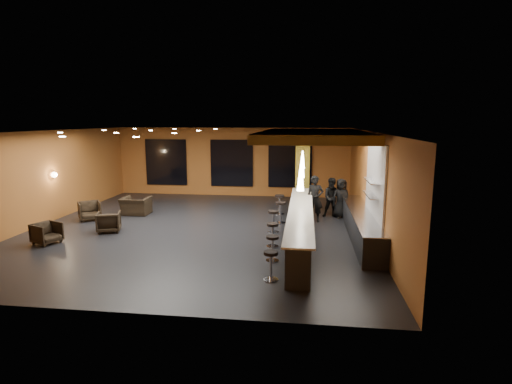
# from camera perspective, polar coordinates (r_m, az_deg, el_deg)

# --- Properties ---
(floor) EXTENTS (12.00, 13.00, 0.10)m
(floor) POSITION_cam_1_polar(r_m,az_deg,el_deg) (14.76, -8.00, -5.34)
(floor) COLOR black
(floor) RESTS_ON ground
(ceiling) EXTENTS (12.00, 13.00, 0.10)m
(ceiling) POSITION_cam_1_polar(r_m,az_deg,el_deg) (14.23, -8.37, 8.77)
(ceiling) COLOR black
(wall_back) EXTENTS (12.00, 0.10, 3.50)m
(wall_back) POSITION_cam_1_polar(r_m,az_deg,el_deg) (20.72, -3.43, 4.32)
(wall_back) COLOR #A05923
(wall_back) RESTS_ON floor
(wall_front) EXTENTS (12.00, 0.10, 3.50)m
(wall_front) POSITION_cam_1_polar(r_m,az_deg,el_deg) (8.38, -20.01, -5.23)
(wall_front) COLOR #A05923
(wall_front) RESTS_ON floor
(wall_left) EXTENTS (0.10, 13.00, 3.50)m
(wall_left) POSITION_cam_1_polar(r_m,az_deg,el_deg) (17.00, -28.27, 1.79)
(wall_left) COLOR #A05923
(wall_left) RESTS_ON floor
(wall_right) EXTENTS (0.10, 13.00, 3.50)m
(wall_right) POSITION_cam_1_polar(r_m,az_deg,el_deg) (14.07, 16.34, 1.08)
(wall_right) COLOR #A05923
(wall_right) RESTS_ON floor
(wood_soffit) EXTENTS (3.60, 8.00, 0.28)m
(wood_soffit) POSITION_cam_1_polar(r_m,az_deg,el_deg) (14.73, 8.07, 8.09)
(wood_soffit) COLOR olive
(wood_soffit) RESTS_ON ceiling
(window_left) EXTENTS (2.20, 0.06, 2.40)m
(window_left) POSITION_cam_1_polar(r_m,az_deg,el_deg) (21.54, -12.71, 4.18)
(window_left) COLOR black
(window_left) RESTS_ON wall_back
(window_center) EXTENTS (2.20, 0.06, 2.40)m
(window_center) POSITION_cam_1_polar(r_m,az_deg,el_deg) (20.62, -3.49, 4.15)
(window_center) COLOR black
(window_center) RESTS_ON wall_back
(window_right) EXTENTS (2.20, 0.06, 2.40)m
(window_right) POSITION_cam_1_polar(r_m,az_deg,el_deg) (20.29, 4.89, 4.03)
(window_right) COLOR black
(window_right) RESTS_ON wall_back
(tile_backsplash) EXTENTS (0.06, 3.20, 2.40)m
(tile_backsplash) POSITION_cam_1_polar(r_m,az_deg,el_deg) (13.04, 16.69, 1.47)
(tile_backsplash) COLOR white
(tile_backsplash) RESTS_ON wall_right
(bar_counter) EXTENTS (0.60, 8.00, 1.00)m
(bar_counter) POSITION_cam_1_polar(r_m,az_deg,el_deg) (13.16, 6.36, -4.75)
(bar_counter) COLOR black
(bar_counter) RESTS_ON floor
(bar_top) EXTENTS (0.78, 8.10, 0.05)m
(bar_top) POSITION_cam_1_polar(r_m,az_deg,el_deg) (13.04, 6.40, -2.52)
(bar_top) COLOR white
(bar_top) RESTS_ON bar_counter
(prep_counter) EXTENTS (0.70, 6.00, 0.86)m
(prep_counter) POSITION_cam_1_polar(r_m,az_deg,el_deg) (13.79, 14.74, -4.63)
(prep_counter) COLOR black
(prep_counter) RESTS_ON floor
(prep_top) EXTENTS (0.72, 6.00, 0.03)m
(prep_top) POSITION_cam_1_polar(r_m,az_deg,el_deg) (13.69, 14.83, -2.79)
(prep_top) COLOR silver
(prep_top) RESTS_ON prep_counter
(wall_shelf_lower) EXTENTS (0.30, 1.50, 0.03)m
(wall_shelf_lower) POSITION_cam_1_polar(r_m,az_deg,el_deg) (12.89, 16.13, -0.40)
(wall_shelf_lower) COLOR silver
(wall_shelf_lower) RESTS_ON wall_right
(wall_shelf_upper) EXTENTS (0.30, 1.50, 0.03)m
(wall_shelf_upper) POSITION_cam_1_polar(r_m,az_deg,el_deg) (12.82, 16.23, 1.57)
(wall_shelf_upper) COLOR silver
(wall_shelf_upper) RESTS_ON wall_right
(column) EXTENTS (0.60, 0.60, 3.50)m
(column) POSITION_cam_1_polar(r_m,az_deg,el_deg) (17.45, 6.66, 3.14)
(column) COLOR olive
(column) RESTS_ON floor
(wall_sconce) EXTENTS (0.22, 0.22, 0.22)m
(wall_sconce) POSITION_cam_1_polar(r_m,az_deg,el_deg) (17.31, -26.88, 2.20)
(wall_sconce) COLOR #FFE5B2
(wall_sconce) RESTS_ON wall_left
(pendant_0) EXTENTS (0.20, 0.20, 0.70)m
(pendant_0) POSITION_cam_1_polar(r_m,az_deg,el_deg) (10.83, 6.39, 1.99)
(pendant_0) COLOR white
(pendant_0) RESTS_ON wood_soffit
(pendant_1) EXTENTS (0.20, 0.20, 0.70)m
(pendant_1) POSITION_cam_1_polar(r_m,az_deg,el_deg) (13.31, 6.55, 3.53)
(pendant_1) COLOR white
(pendant_1) RESTS_ON wood_soffit
(pendant_2) EXTENTS (0.20, 0.20, 0.70)m
(pendant_2) POSITION_cam_1_polar(r_m,az_deg,el_deg) (15.79, 6.65, 4.59)
(pendant_2) COLOR white
(pendant_2) RESTS_ON wood_soffit
(staff_a) EXTENTS (0.67, 0.46, 1.79)m
(staff_a) POSITION_cam_1_polar(r_m,az_deg,el_deg) (15.54, 8.40, -0.97)
(staff_a) COLOR black
(staff_a) RESTS_ON floor
(staff_b) EXTENTS (0.79, 0.62, 1.61)m
(staff_b) POSITION_cam_1_polar(r_m,az_deg,el_deg) (16.35, 10.86, -0.81)
(staff_b) COLOR black
(staff_b) RESTS_ON floor
(staff_c) EXTENTS (0.91, 0.77, 1.58)m
(staff_c) POSITION_cam_1_polar(r_m,az_deg,el_deg) (16.39, 12.05, -0.87)
(staff_c) COLOR black
(staff_c) RESTS_ON floor
(armchair_a) EXTENTS (0.96, 0.95, 0.68)m
(armchair_a) POSITION_cam_1_polar(r_m,az_deg,el_deg) (14.42, -27.72, -5.22)
(armchair_a) COLOR black
(armchair_a) RESTS_ON floor
(armchair_b) EXTENTS (0.98, 0.99, 0.71)m
(armchair_b) POSITION_cam_1_polar(r_m,az_deg,el_deg) (15.02, -20.29, -4.02)
(armchair_b) COLOR black
(armchair_b) RESTS_ON floor
(armchair_c) EXTENTS (1.11, 1.12, 0.74)m
(armchair_c) POSITION_cam_1_polar(r_m,az_deg,el_deg) (17.03, -22.67, -2.49)
(armchair_c) COLOR black
(armchair_c) RESTS_ON floor
(armchair_d) EXTENTS (1.12, 0.98, 0.72)m
(armchair_d) POSITION_cam_1_polar(r_m,az_deg,el_deg) (17.35, -16.77, -1.92)
(armchair_d) COLOR black
(armchair_d) RESTS_ON floor
(bar_stool_0) EXTENTS (0.37, 0.37, 0.74)m
(bar_stool_0) POSITION_cam_1_polar(r_m,az_deg,el_deg) (9.91, 2.13, -9.95)
(bar_stool_0) COLOR silver
(bar_stool_0) RESTS_ON floor
(bar_stool_1) EXTENTS (0.37, 0.37, 0.73)m
(bar_stool_1) POSITION_cam_1_polar(r_m,az_deg,el_deg) (11.19, 2.36, -7.59)
(bar_stool_1) COLOR silver
(bar_stool_1) RESTS_ON floor
(bar_stool_2) EXTENTS (0.38, 0.38, 0.76)m
(bar_stool_2) POSITION_cam_1_polar(r_m,az_deg,el_deg) (12.41, 2.37, -5.70)
(bar_stool_2) COLOR silver
(bar_stool_2) RESTS_ON floor
(bar_stool_3) EXTENTS (0.40, 0.40, 0.78)m
(bar_stool_3) POSITION_cam_1_polar(r_m,az_deg,el_deg) (13.95, 2.50, -3.83)
(bar_stool_3) COLOR silver
(bar_stool_3) RESTS_ON floor
(bar_stool_4) EXTENTS (0.42, 0.42, 0.83)m
(bar_stool_4) POSITION_cam_1_polar(r_m,az_deg,el_deg) (15.20, 3.53, -2.54)
(bar_stool_4) COLOR silver
(bar_stool_4) RESTS_ON floor
(bar_stool_5) EXTENTS (0.42, 0.42, 0.82)m
(bar_stool_5) POSITION_cam_1_polar(r_m,az_deg,el_deg) (16.62, 3.39, -1.45)
(bar_stool_5) COLOR silver
(bar_stool_5) RESTS_ON floor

